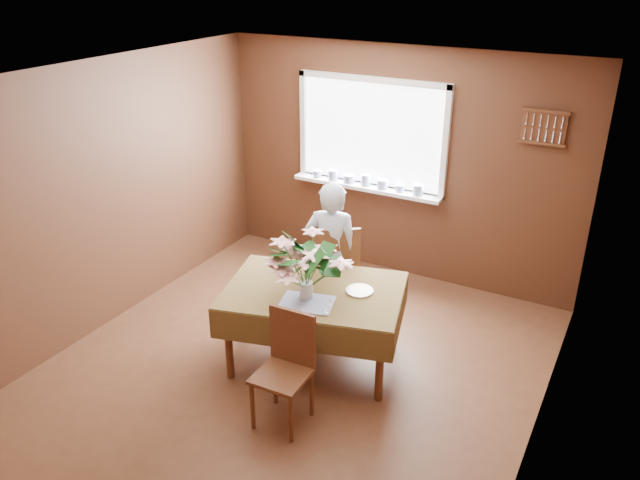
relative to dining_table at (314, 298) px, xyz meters
The scene contains 15 objects.
floor 0.70m from the dining_table, 109.99° to the right, with size 4.50×4.50×0.00m, color #502D1B.
ceiling 1.88m from the dining_table, 109.99° to the right, with size 4.50×4.50×0.00m, color white.
wall_back 2.08m from the dining_table, 92.79° to the left, with size 4.00×4.00×0.00m, color brown.
wall_front 2.59m from the dining_table, 92.20° to the right, with size 4.00×4.00×0.00m, color brown.
wall_left 2.20m from the dining_table, behind, with size 4.50×4.50×0.00m, color brown.
wall_right 2.02m from the dining_table, ahead, with size 4.50×4.50×0.00m, color brown.
window_assembly 2.09m from the dining_table, 101.56° to the left, with size 1.72×0.20×1.22m.
spoon_rack 2.66m from the dining_table, 55.24° to the left, with size 0.44×0.05×0.33m.
dining_table is the anchor object (origin of this frame).
chair_far 0.75m from the dining_table, 103.52° to the left, with size 0.61×0.61×1.01m.
chair_near 0.77m from the dining_table, 76.55° to the right, with size 0.40×0.40×0.91m.
seated_woman 0.69m from the dining_table, 105.24° to the left, with size 0.53×0.35×1.45m, color white.
flower_bouquet 0.44m from the dining_table, 84.75° to the right, with size 0.58×0.58×0.50m.
side_plate 0.40m from the dining_table, 23.46° to the left, with size 0.23×0.23×0.01m, color white.
table_knife 0.34m from the dining_table, 39.35° to the right, with size 0.02×0.22×0.00m, color silver.
Camera 1 is at (2.37, -3.75, 3.32)m, focal length 35.00 mm.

